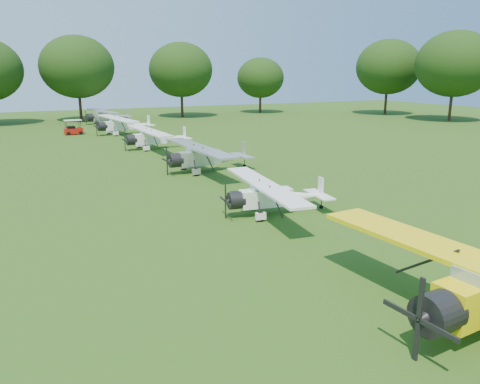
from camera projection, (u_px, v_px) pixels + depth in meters
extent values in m
plane|color=#204812|center=(280.00, 217.00, 24.55)|extent=(160.00, 160.00, 0.00)
cylinder|color=black|center=(451.00, 105.00, 72.36)|extent=(0.44, 0.44, 4.99)
ellipsoid|color=#19320D|center=(455.00, 64.00, 70.84)|extent=(11.65, 11.65, 9.90)
cylinder|color=black|center=(386.00, 101.00, 83.92)|extent=(0.44, 0.44, 4.81)
ellipsoid|color=#19320D|center=(388.00, 67.00, 82.45)|extent=(11.23, 11.23, 9.55)
cylinder|color=black|center=(260.00, 103.00, 87.51)|extent=(0.44, 0.44, 3.70)
ellipsoid|color=#19320D|center=(260.00, 78.00, 86.39)|extent=(8.63, 8.63, 7.34)
cylinder|color=black|center=(182.00, 103.00, 78.96)|extent=(0.44, 0.44, 4.51)
ellipsoid|color=#19320D|center=(181.00, 70.00, 77.59)|extent=(10.52, 10.52, 8.94)
cylinder|color=black|center=(80.00, 106.00, 72.40)|extent=(0.44, 0.44, 4.74)
ellipsoid|color=#19320D|center=(77.00, 67.00, 70.96)|extent=(11.05, 11.05, 9.39)
cylinder|color=black|center=(437.00, 313.00, 12.43)|extent=(1.09, 1.24, 1.17)
cube|color=black|center=(419.00, 320.00, 12.07)|extent=(0.08, 0.14, 2.36)
cylinder|color=black|center=(422.00, 308.00, 14.41)|extent=(0.68, 0.23, 0.67)
cube|color=white|center=(266.00, 198.00, 24.80)|extent=(2.89, 1.19, 0.92)
cone|color=white|center=(306.00, 196.00, 25.56)|extent=(2.54, 1.10, 0.79)
cube|color=#8CA5B2|center=(264.00, 189.00, 24.65)|extent=(1.50, 0.98, 0.48)
cylinder|color=black|center=(236.00, 200.00, 24.28)|extent=(0.90, 1.01, 0.91)
cube|color=black|center=(226.00, 201.00, 24.11)|extent=(0.07, 0.11, 1.84)
cube|color=white|center=(264.00, 185.00, 24.60)|extent=(2.48, 9.38, 0.12)
cube|color=white|center=(321.00, 187.00, 25.72)|extent=(0.15, 0.49, 1.14)
cube|color=white|center=(319.00, 195.00, 25.79)|extent=(1.06, 2.53, 0.08)
cylinder|color=black|center=(261.00, 217.00, 23.74)|extent=(0.54, 0.21, 0.53)
cylinder|color=black|center=(246.00, 205.00, 25.75)|extent=(0.54, 0.21, 0.53)
cylinder|color=black|center=(321.00, 207.00, 26.03)|extent=(0.22, 0.10, 0.21)
cube|color=silver|center=(200.00, 158.00, 35.42)|extent=(3.27, 1.04, 1.06)
cone|color=silver|center=(232.00, 157.00, 36.68)|extent=(2.86, 0.98, 0.91)
cube|color=#8CA5B2|center=(198.00, 151.00, 35.24)|extent=(1.64, 0.97, 0.56)
cylinder|color=black|center=(176.00, 160.00, 34.56)|extent=(0.94, 1.08, 1.05)
cube|color=black|center=(167.00, 161.00, 34.26)|extent=(0.06, 0.12, 2.13)
cube|color=silver|center=(198.00, 148.00, 35.17)|extent=(1.73, 10.78, 0.14)
cube|color=silver|center=(243.00, 150.00, 37.01)|extent=(0.11, 0.56, 1.32)
cube|color=silver|center=(242.00, 156.00, 37.08)|extent=(0.93, 2.86, 0.09)
cylinder|color=black|center=(196.00, 172.00, 34.16)|extent=(0.61, 0.18, 0.61)
cylinder|color=black|center=(184.00, 166.00, 36.34)|extent=(0.61, 0.18, 0.61)
cylinder|color=black|center=(244.00, 166.00, 37.38)|extent=(0.25, 0.09, 0.24)
cube|color=white|center=(150.00, 139.00, 46.03)|extent=(3.18, 1.05, 1.03)
cone|color=white|center=(175.00, 138.00, 47.28)|extent=(2.78, 0.98, 0.89)
cube|color=#8CA5B2|center=(149.00, 133.00, 45.85)|extent=(1.61, 0.96, 0.54)
cylinder|color=black|center=(131.00, 140.00, 45.17)|extent=(0.92, 1.05, 1.02)
cube|color=black|center=(125.00, 140.00, 44.88)|extent=(0.06, 0.12, 2.07)
cube|color=white|center=(149.00, 131.00, 45.78)|extent=(1.80, 10.47, 0.14)
cube|color=white|center=(184.00, 133.00, 47.61)|extent=(0.12, 0.54, 1.28)
cube|color=white|center=(184.00, 137.00, 47.67)|extent=(0.94, 2.78, 0.09)
cylinder|color=black|center=(146.00, 148.00, 44.80)|extent=(0.60, 0.18, 0.59)
cylinder|color=black|center=(139.00, 145.00, 46.90)|extent=(0.60, 0.18, 0.59)
cylinder|color=black|center=(186.00, 145.00, 47.96)|extent=(0.24, 0.09, 0.24)
cube|color=white|center=(119.00, 125.00, 56.82)|extent=(3.46, 1.39, 1.10)
cone|color=white|center=(141.00, 125.00, 58.36)|extent=(3.03, 1.29, 0.95)
cube|color=#8CA5B2|center=(117.00, 121.00, 56.62)|extent=(1.78, 1.16, 0.58)
cylinder|color=black|center=(102.00, 126.00, 55.77)|extent=(1.07, 1.20, 1.09)
cube|color=black|center=(97.00, 127.00, 55.41)|extent=(0.08, 0.13, 2.21)
cube|color=white|center=(117.00, 119.00, 56.56)|extent=(2.85, 11.24, 0.15)
cube|color=white|center=(148.00, 121.00, 58.78)|extent=(0.17, 0.59, 1.37)
cube|color=white|center=(148.00, 124.00, 58.84)|extent=(1.24, 3.03, 0.09)
cylinder|color=black|center=(116.00, 134.00, 55.51)|extent=(0.65, 0.24, 0.63)
cylinder|color=black|center=(109.00, 131.00, 57.64)|extent=(0.65, 0.24, 0.63)
cylinder|color=black|center=(150.00, 131.00, 59.17)|extent=(0.26, 0.11, 0.25)
cube|color=silver|center=(103.00, 117.00, 68.75)|extent=(3.32, 1.40, 1.05)
cone|color=silver|center=(121.00, 117.00, 70.27)|extent=(2.91, 1.30, 0.90)
cube|color=#8CA5B2|center=(102.00, 113.00, 68.56)|extent=(1.72, 1.14, 0.55)
cylinder|color=black|center=(90.00, 117.00, 67.71)|extent=(1.04, 1.16, 1.04)
cube|color=black|center=(86.00, 117.00, 67.35)|extent=(0.08, 0.13, 2.11)
cube|color=silver|center=(102.00, 111.00, 68.49)|extent=(2.96, 10.74, 0.14)
cube|color=silver|center=(127.00, 113.00, 70.69)|extent=(0.18, 0.56, 1.31)
cube|color=silver|center=(127.00, 116.00, 70.75)|extent=(1.25, 2.90, 0.09)
cylinder|color=black|center=(101.00, 123.00, 67.49)|extent=(0.62, 0.24, 0.60)
cylinder|color=black|center=(96.00, 121.00, 69.50)|extent=(0.62, 0.24, 0.60)
cylinder|color=black|center=(128.00, 121.00, 71.06)|extent=(0.25, 0.11, 0.24)
cube|color=#B4150C|center=(74.00, 131.00, 56.96)|extent=(2.17, 1.29, 0.67)
cube|color=black|center=(71.00, 128.00, 56.73)|extent=(0.93, 1.11, 0.43)
cube|color=white|center=(73.00, 120.00, 56.64)|extent=(2.09, 1.38, 0.08)
cylinder|color=black|center=(69.00, 134.00, 56.17)|extent=(0.43, 0.16, 0.42)
cylinder|color=black|center=(67.00, 133.00, 57.16)|extent=(0.43, 0.16, 0.42)
cylinder|color=black|center=(81.00, 133.00, 56.87)|extent=(0.43, 0.16, 0.42)
cylinder|color=black|center=(79.00, 132.00, 57.86)|extent=(0.43, 0.16, 0.42)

